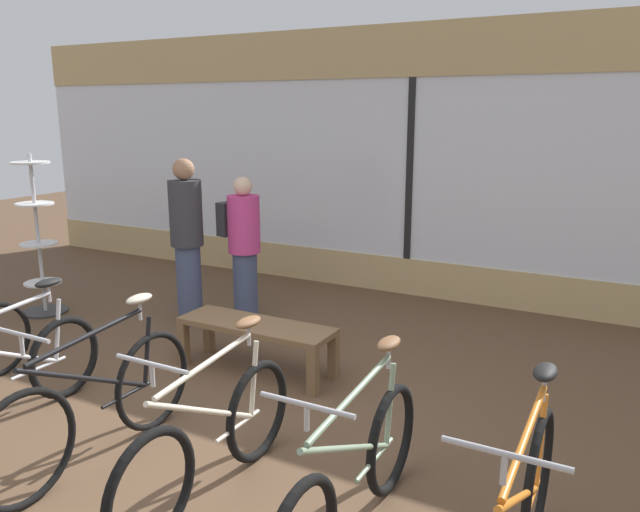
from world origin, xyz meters
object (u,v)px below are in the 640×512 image
(customer_by_window, at_px, (243,245))
(bicycle_center_left, at_px, (97,404))
(bicycle_left, at_px, (6,377))
(bicycle_right, at_px, (354,478))
(customer_near_rack, at_px, (187,239))
(display_bench, at_px, (256,332))
(accessory_rack, at_px, (39,249))
(bicycle_center_right, at_px, (212,439))

(customer_by_window, bearing_deg, bicycle_center_left, -74.13)
(bicycle_left, height_order, bicycle_right, bicycle_right)
(bicycle_center_left, relative_size, customer_near_rack, 1.00)
(display_bench, height_order, customer_near_rack, customer_near_rack)
(bicycle_left, bearing_deg, customer_by_window, 86.17)
(bicycle_left, distance_m, display_bench, 1.94)
(bicycle_left, xyz_separation_m, bicycle_right, (2.74, 0.03, 0.00))
(display_bench, distance_m, customer_near_rack, 1.61)
(bicycle_center_left, distance_m, customer_near_rack, 2.74)
(accessory_rack, xyz_separation_m, customer_by_window, (2.14, 0.85, 0.11))
(accessory_rack, height_order, customer_by_window, accessory_rack)
(bicycle_center_right, distance_m, accessory_rack, 4.25)
(bicycle_center_left, distance_m, display_bench, 1.67)
(bicycle_center_left, height_order, customer_by_window, customer_by_window)
(customer_near_rack, bearing_deg, accessory_rack, -163.73)
(bicycle_center_left, bearing_deg, customer_by_window, 105.87)
(accessory_rack, distance_m, customer_near_rack, 1.76)
(bicycle_right, height_order, accessory_rack, accessory_rack)
(customer_by_window, bearing_deg, bicycle_right, -46.27)
(bicycle_left, height_order, bicycle_center_right, bicycle_center_right)
(bicycle_center_right, height_order, accessory_rack, accessory_rack)
(customer_near_rack, bearing_deg, display_bench, -28.40)
(bicycle_right, distance_m, customer_by_window, 3.73)
(bicycle_left, height_order, customer_by_window, customer_by_window)
(bicycle_center_right, relative_size, display_bench, 1.17)
(bicycle_center_left, relative_size, accessory_rack, 0.98)
(bicycle_right, relative_size, display_bench, 1.24)
(bicycle_center_left, distance_m, bicycle_right, 1.78)
(bicycle_left, bearing_deg, bicycle_center_left, -2.33)
(bicycle_center_right, bearing_deg, bicycle_center_left, -177.52)
(bicycle_center_left, bearing_deg, bicycle_center_right, 2.48)
(bicycle_center_left, height_order, display_bench, bicycle_center_left)
(bicycle_center_left, bearing_deg, accessory_rack, 146.98)
(bicycle_left, relative_size, display_bench, 1.22)
(bicycle_left, relative_size, bicycle_right, 0.98)
(bicycle_left, xyz_separation_m, accessory_rack, (-1.95, 1.86, 0.36))
(display_bench, distance_m, customer_by_window, 1.47)
(bicycle_right, bearing_deg, customer_by_window, 133.73)
(accessory_rack, distance_m, customer_by_window, 2.30)
(bicycle_right, height_order, display_bench, bicycle_right)
(bicycle_center_right, bearing_deg, customer_by_window, 121.62)
(bicycle_center_left, distance_m, accessory_rack, 3.49)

